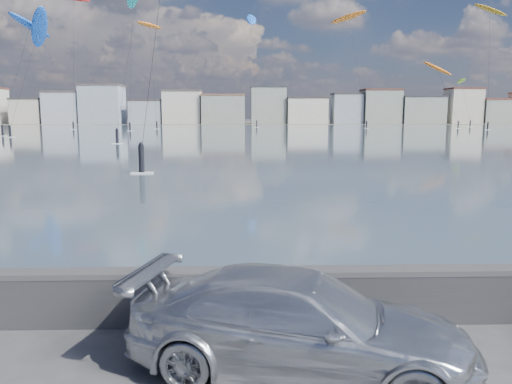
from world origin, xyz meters
TOP-DOWN VIEW (x-y plane):
  - bay_water at (0.00, 91.50)m, footprint 500.00×177.00m
  - far_shore_strip at (0.00, 200.00)m, footprint 500.00×60.00m
  - seawall at (0.00, 2.70)m, footprint 400.00×0.36m
  - far_buildings at (1.31, 186.00)m, footprint 240.79×13.26m
  - car_silver at (1.55, 1.00)m, footprint 5.39×3.31m
  - kitesurfer_0 at (-37.73, 89.62)m, footprint 6.18×14.21m
  - kitesurfer_2 at (70.68, 154.08)m, footprint 5.96×19.75m
  - kitesurfer_3 at (3.78, 146.20)m, footprint 3.62×15.04m
  - kitesurfer_5 at (-35.33, 87.72)m, footprint 6.68×16.55m
  - kitesurfer_6 at (-23.47, 131.97)m, footprint 7.26×16.22m
  - kitesurfer_8 at (-41.96, 128.91)m, footprint 8.28×15.36m
  - kitesurfer_10 at (-25.67, 121.98)m, footprint 5.46×20.65m
  - kitesurfer_11 at (30.98, 138.85)m, footprint 10.54×16.89m
  - kitesurfer_12 at (61.97, 120.27)m, footprint 7.53×13.22m
  - kitesurfer_13 at (55.15, 134.39)m, footprint 7.75×15.20m

SIDE VIEW (x-z plane):
  - bay_water at x=0.00m, z-range 0.01..0.01m
  - far_shore_strip at x=0.00m, z-range 0.01..0.01m
  - seawall at x=0.00m, z-range 0.04..1.12m
  - car_silver at x=1.55m, z-range 0.00..1.46m
  - far_buildings at x=1.31m, z-range -1.27..13.33m
  - kitesurfer_2 at x=70.68m, z-range 6.38..21.46m
  - kitesurfer_13 at x=55.15m, z-range 6.57..25.70m
  - kitesurfer_5 at x=-35.33m, z-range 7.49..30.23m
  - kitesurfer_0 at x=-37.73m, z-range 8.60..30.46m
  - kitesurfer_6 at x=-23.47m, z-range 12.78..40.48m
  - kitesurfer_12 at x=61.97m, z-range 12.83..44.55m
  - kitesurfer_11 at x=30.98m, z-range 13.99..46.71m
  - kitesurfer_10 at x=-25.67m, z-range 14.25..47.43m
  - kitesurfer_3 at x=3.78m, z-range 13.81..47.98m
  - kitesurfer_8 at x=-41.96m, z-range 15.58..49.32m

